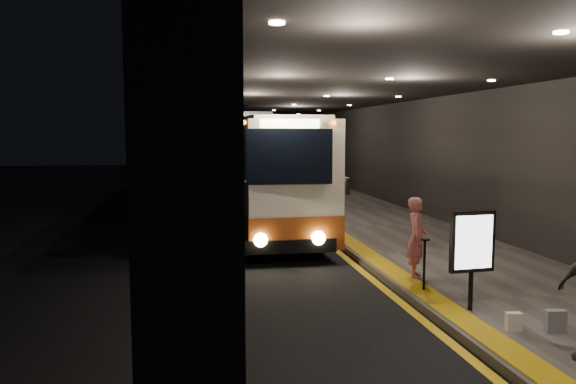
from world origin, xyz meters
TOP-DOWN VIEW (x-y plane):
  - ground at (0.00, 0.00)m, footprint 90.00×90.00m
  - lane_line_white at (-1.80, 5.00)m, footprint 0.12×50.00m
  - kerb_stripe_yellow at (2.35, 5.00)m, footprint 0.18×50.00m
  - sidewalk at (4.75, 5.00)m, footprint 4.50×50.00m
  - tactile_strip at (2.85, 5.00)m, footprint 0.50×50.00m
  - terminal_wall at (7.00, 5.00)m, footprint 0.10×50.00m
  - support_columns at (-1.50, 4.00)m, footprint 0.80×24.80m
  - canopy at (2.50, 5.00)m, footprint 9.00×50.00m
  - coach_main at (0.77, 5.93)m, footprint 2.70×11.26m
  - coach_second at (1.11, 16.29)m, footprint 3.38×12.58m
  - passenger_boarding at (3.13, -1.45)m, footprint 0.61×0.73m
  - bag_polka at (3.92, -4.91)m, footprint 0.31×0.18m
  - bag_plain at (3.33, -4.74)m, footprint 0.25×0.17m
  - info_sign at (3.19, -3.67)m, footprint 0.81×0.18m
  - stanchion_post at (2.89, -2.40)m, footprint 0.05×0.05m

SIDE VIEW (x-z plane):
  - ground at x=0.00m, z-range 0.00..0.00m
  - lane_line_white at x=-1.80m, z-range 0.00..0.01m
  - kerb_stripe_yellow at x=2.35m, z-range 0.00..0.01m
  - sidewalk at x=4.75m, z-range 0.00..0.15m
  - tactile_strip at x=2.85m, z-range 0.15..0.16m
  - bag_plain at x=3.33m, z-range 0.15..0.44m
  - bag_polka at x=3.92m, z-range 0.15..0.50m
  - stanchion_post at x=2.89m, z-range 0.15..1.14m
  - passenger_boarding at x=3.13m, z-range 0.15..1.84m
  - info_sign at x=3.19m, z-range 0.45..2.16m
  - coach_main at x=0.77m, z-range -0.07..3.42m
  - coach_second at x=1.11m, z-range -0.08..3.83m
  - support_columns at x=-1.50m, z-range 0.00..4.40m
  - terminal_wall at x=7.00m, z-range 0.00..6.00m
  - canopy at x=2.50m, z-range 4.40..4.80m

